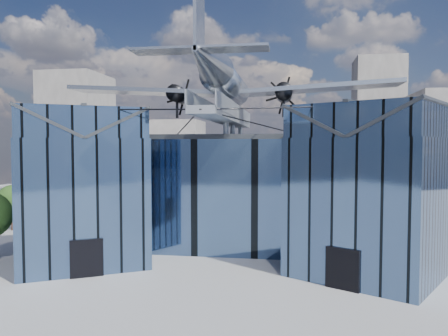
# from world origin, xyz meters

# --- Properties ---
(ground_plane) EXTENTS (120.00, 120.00, 0.00)m
(ground_plane) POSITION_xyz_m (0.00, 0.00, 0.00)
(ground_plane) COLOR gray
(museum) EXTENTS (32.88, 24.50, 17.60)m
(museum) POSITION_xyz_m (0.00, 5.82, 5.54)
(museum) COLOR #415C85
(museum) RESTS_ON ground
(bg_towers) EXTENTS (77.00, 24.50, 26.00)m
(bg_towers) POSITION_xyz_m (1.45, 50.49, 10.01)
(bg_towers) COLOR gray
(bg_towers) RESTS_ON ground
(tree_side_w) EXTENTS (4.06, 4.06, 4.83)m
(tree_side_w) POSITION_xyz_m (-23.86, 9.75, 3.27)
(tree_side_w) COLOR #362115
(tree_side_w) RESTS_ON ground
(tree_side_e) EXTENTS (3.76, 3.76, 4.65)m
(tree_side_e) POSITION_xyz_m (19.77, 14.50, 3.14)
(tree_side_e) COLOR #362115
(tree_side_e) RESTS_ON ground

